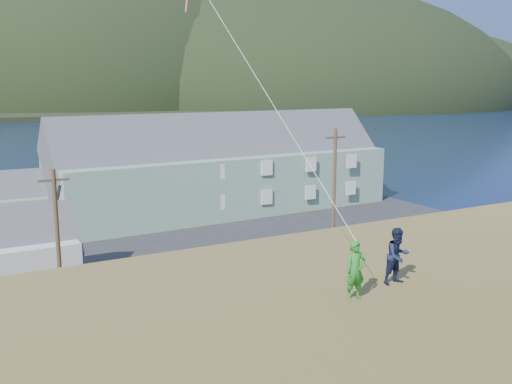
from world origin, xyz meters
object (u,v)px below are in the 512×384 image
at_px(shed_white, 13,251).
at_px(shed_palegreen_far, 15,202).
at_px(kite_flyer_green, 355,271).
at_px(kite_flyer_navy, 398,256).
at_px(lodge, 225,166).

bearing_deg(shed_white, shed_palegreen_far, 83.09).
distance_m(kite_flyer_green, kite_flyer_navy, 1.84).
relative_size(lodge, kite_flyer_navy, 21.48).
bearing_deg(shed_palegreen_far, lodge, -5.45).
bearing_deg(shed_palegreen_far, shed_white, -94.21).
bearing_deg(shed_white, kite_flyer_green, -77.90).
height_order(shed_palegreen_far, kite_flyer_navy, kite_flyer_navy).
xyz_separation_m(shed_palegreen_far, kite_flyer_navy, (5.91, -42.05, 5.58)).
distance_m(shed_white, shed_palegreen_far, 16.24).
relative_size(shed_white, kite_flyer_green, 5.02).
distance_m(shed_white, kite_flyer_green, 27.53).
bearing_deg(kite_flyer_green, lodge, 73.80).
bearing_deg(kite_flyer_navy, lodge, 70.84).
height_order(kite_flyer_green, kite_flyer_navy, kite_flyer_navy).
distance_m(lodge, shed_white, 25.27).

